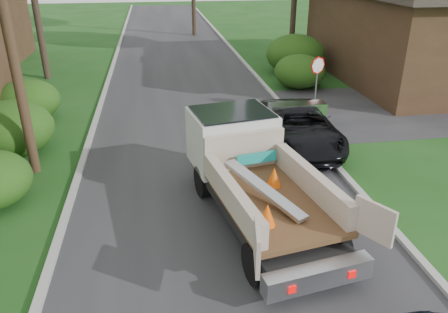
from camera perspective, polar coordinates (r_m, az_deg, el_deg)
name	(u,v)px	position (r m, az deg, el deg)	size (l,w,h in m)	color
ground	(232,249)	(10.51, 1.07, -11.99)	(120.00, 120.00, 0.00)	#164212
road	(193,112)	(19.38, -4.09, 5.86)	(8.00, 90.00, 0.02)	#28282B
curb_left	(97,115)	(19.48, -16.24, 5.18)	(0.20, 90.00, 0.12)	#9E9E99
curb_right	(283,106)	(20.10, 7.70, 6.57)	(0.20, 90.00, 0.12)	#9E9E99
stop_sign	(317,73)	(19.07, 12.07, 10.62)	(0.71, 0.32, 2.48)	slate
utility_pole	(2,1)	(13.88, -26.99, 17.70)	(2.42, 1.25, 10.00)	#382619
house_right	(426,19)	(26.76, 24.91, 15.96)	(9.72, 12.96, 6.20)	#392717
hedge_left_b	(10,129)	(16.49, -26.12, 3.26)	(2.86, 2.86, 1.87)	#1A3D0E
hedge_left_c	(27,101)	(19.79, -24.31, 6.67)	(2.60, 2.60, 1.70)	#1A3D0E
hedge_right_a	(300,71)	(23.14, 9.84, 10.90)	(2.60, 2.60, 1.70)	#1A3D0E
hedge_right_b	(295,54)	(26.08, 9.30, 13.07)	(3.38, 3.38, 2.21)	#1A3D0E
flatbed_truck	(246,163)	(11.61, 2.92, -0.79)	(3.61, 6.56, 2.36)	black
black_pickup	(299,126)	(15.87, 9.81, 3.90)	(2.38, 5.17, 1.44)	black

